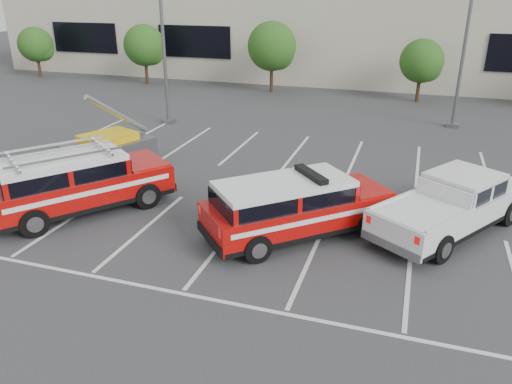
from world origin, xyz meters
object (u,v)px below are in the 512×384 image
at_px(tree_mid_right, 423,63).
at_px(light_pole_mid, 468,27).
at_px(tree_mid_left, 273,48).
at_px(fire_chief_suv, 296,211).
at_px(convention_building, 366,16).
at_px(white_pickup, 452,209).
at_px(utility_rig, 106,151).
at_px(tree_left, 146,47).
at_px(light_pole_left, 162,25).
at_px(tree_far_left, 37,46).
at_px(ladder_suv, 78,186).

bearing_deg(tree_mid_right, light_pole_mid, -72.48).
bearing_deg(tree_mid_left, light_pole_mid, -26.92).
height_order(tree_mid_right, fire_chief_suv, tree_mid_right).
distance_m(convention_building, white_pickup, 29.87).
xyz_separation_m(white_pickup, utility_rig, (-13.71, 1.94, -0.09)).
distance_m(tree_left, light_pole_mid, 22.86).
bearing_deg(fire_chief_suv, light_pole_left, 179.91).
distance_m(tree_mid_right, utility_rig, 21.22).
bearing_deg(light_pole_mid, fire_chief_suv, -108.75).
xyz_separation_m(convention_building, tree_left, (-15.09, -9.82, -1.95)).
height_order(convention_building, light_pole_left, convention_building).
bearing_deg(light_pole_left, tree_mid_left, 72.90).
bearing_deg(white_pickup, tree_left, 171.68).
distance_m(tree_far_left, light_pole_left, 19.85).
relative_size(tree_left, light_pole_mid, 0.43).
bearing_deg(tree_far_left, white_pickup, -31.33).
xyz_separation_m(tree_mid_right, light_pole_left, (-13.09, -10.05, 2.68)).
xyz_separation_m(fire_chief_suv, ladder_suv, (-7.37, -0.53, 0.08)).
height_order(ladder_suv, utility_rig, utility_rig).
bearing_deg(fire_chief_suv, utility_rig, -154.79).
height_order(fire_chief_suv, white_pickup, fire_chief_suv).
relative_size(tree_mid_left, tree_mid_right, 1.21).
height_order(convention_building, tree_mid_left, convention_building).
height_order(convention_building, ladder_suv, convention_building).
bearing_deg(tree_far_left, ladder_suv, -47.77).
height_order(tree_left, tree_mid_left, tree_mid_left).
distance_m(tree_left, white_pickup, 28.74).
bearing_deg(fire_chief_suv, tree_far_left, -170.44).
distance_m(light_pole_left, white_pickup, 17.65).
relative_size(tree_left, ladder_suv, 0.74).
distance_m(tree_far_left, ladder_suv, 29.03).
bearing_deg(tree_left, white_pickup, -41.78).
bearing_deg(tree_left, tree_far_left, -180.00).
bearing_deg(tree_mid_right, white_pickup, -85.87).
bearing_deg(tree_mid_right, ladder_suv, -116.10).
distance_m(tree_mid_right, light_pole_mid, 6.88).
xyz_separation_m(tree_far_left, white_pickup, (31.38, -19.10, -1.78)).
bearing_deg(tree_mid_right, tree_far_left, 180.00).
relative_size(convention_building, fire_chief_suv, 10.64).
relative_size(light_pole_mid, fire_chief_suv, 1.82).
bearing_deg(convention_building, tree_mid_left, -117.40).
distance_m(tree_mid_right, fire_chief_suv, 21.23).
distance_m(tree_far_left, tree_mid_left, 20.01).
height_order(tree_left, light_pole_mid, light_pole_mid).
relative_size(light_pole_left, fire_chief_suv, 1.82).
height_order(convention_building, fire_chief_suv, convention_building).
bearing_deg(convention_building, light_pole_mid, -66.74).
distance_m(fire_chief_suv, utility_rig, 9.93).
relative_size(tree_mid_right, light_pole_mid, 0.39).
bearing_deg(light_pole_mid, utility_rig, -142.01).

